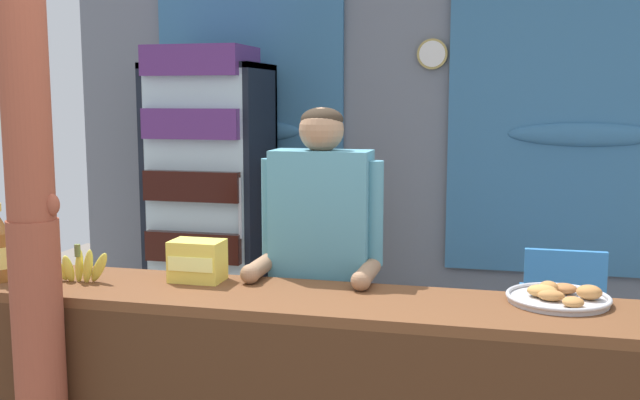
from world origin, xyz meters
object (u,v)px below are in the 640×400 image
plastic_lawn_chair (561,311)px  banana_bunch (79,267)px  pastry_tray (559,296)px  stall_counter (316,398)px  bottle_shelf_rack (314,243)px  timber_post (33,233)px  shopkeeper (321,247)px  snack_box_instant_noodle (197,261)px  drink_fridge (209,179)px

plastic_lawn_chair → banana_bunch: banana_bunch is taller
pastry_tray → banana_bunch: banana_bunch is taller
pastry_tray → stall_counter: bearing=-164.3°
bottle_shelf_rack → banana_bunch: bearing=-99.0°
timber_post → shopkeeper: size_ratio=1.51×
shopkeeper → snack_box_instant_noodle: bearing=-148.4°
stall_counter → plastic_lawn_chair: 1.89m
stall_counter → timber_post: bearing=-167.6°
bottle_shelf_rack → shopkeeper: 2.07m
stall_counter → drink_fridge: 2.67m
stall_counter → drink_fridge: (-1.34, 2.24, 0.54)m
drink_fridge → snack_box_instant_noodle: 2.17m
bottle_shelf_rack → pastry_tray: bottle_shelf_rack is taller
timber_post → plastic_lawn_chair: size_ratio=2.84×
drink_fridge → pastry_tray: bearing=-42.3°
drink_fridge → snack_box_instant_noodle: size_ratio=9.44×
plastic_lawn_chair → snack_box_instant_noodle: 2.14m
drink_fridge → shopkeeper: 2.14m
plastic_lawn_chair → pastry_tray: size_ratio=2.30×
snack_box_instant_noodle → shopkeeper: bearing=31.6°
stall_counter → snack_box_instant_noodle: snack_box_instant_noodle is taller
drink_fridge → snack_box_instant_noodle: bearing=-68.7°
drink_fridge → shopkeeper: bearing=-54.6°
pastry_tray → shopkeeper: bearing=165.1°
drink_fridge → shopkeeper: (1.24, -1.74, -0.08)m
bottle_shelf_rack → shopkeeper: shopkeeper is taller
plastic_lawn_chair → shopkeeper: 1.65m
stall_counter → banana_bunch: bearing=174.9°
shopkeeper → banana_bunch: bearing=-156.0°
snack_box_instant_noodle → bottle_shelf_rack: bearing=92.2°
timber_post → shopkeeper: (0.90, 0.72, -0.15)m
shopkeeper → plastic_lawn_chair: bearing=45.9°
plastic_lawn_chair → snack_box_instant_noodle: snack_box_instant_noodle is taller
timber_post → drink_fridge: size_ratio=1.22×
stall_counter → snack_box_instant_noodle: (-0.55, 0.22, 0.44)m
timber_post → snack_box_instant_noodle: size_ratio=11.53×
pastry_tray → bottle_shelf_rack: bearing=124.0°
timber_post → banana_bunch: timber_post is taller
timber_post → pastry_tray: size_ratio=6.51×
shopkeeper → snack_box_instant_noodle: 0.53m
shopkeeper → timber_post: bearing=-141.4°
pastry_tray → banana_bunch: 1.88m
stall_counter → pastry_tray: (0.86, 0.24, 0.38)m
bottle_shelf_rack → shopkeeper: size_ratio=0.75×
drink_fridge → pastry_tray: (2.20, -2.00, -0.16)m
bottle_shelf_rack → snack_box_instant_noodle: 2.27m
stall_counter → plastic_lawn_chair: size_ratio=3.85×
banana_bunch → stall_counter: bearing=-5.1°
banana_bunch → pastry_tray: bearing=4.6°
shopkeeper → pastry_tray: (0.96, -0.26, -0.08)m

